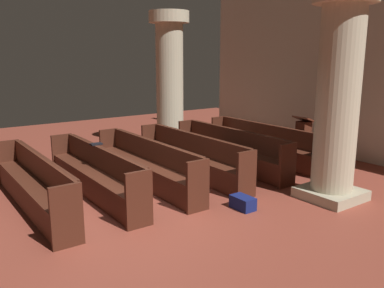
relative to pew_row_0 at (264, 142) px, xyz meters
name	(u,v)px	position (x,y,z in m)	size (l,w,h in m)	color
ground_plane	(132,210)	(1.00, -4.11, -0.47)	(19.20, 19.20, 0.00)	brown
back_wall	(355,67)	(1.00, 1.97, 1.78)	(10.00, 0.16, 4.50)	beige
pew_row_0	(264,142)	(0.00, 0.00, 0.00)	(3.48, 0.47, 0.88)	#4C2316
pew_row_1	(230,148)	(0.00, -1.08, 0.00)	(3.48, 0.46, 0.88)	#4C2316
pew_row_2	(191,154)	(0.00, -2.16, 0.00)	(3.48, 0.46, 0.88)	#4C2316
pew_row_3	(147,162)	(0.00, -3.24, 0.00)	(3.48, 0.47, 0.88)	#4C2316
pew_row_4	(95,171)	(0.00, -4.32, 0.00)	(3.48, 0.46, 0.88)	#4C2316
pew_row_5	(33,182)	(0.00, -5.40, 0.00)	(3.48, 0.47, 0.88)	#4C2316
pillar_aisle_side	(338,93)	(2.60, -0.94, 1.43)	(1.06, 1.06, 3.65)	tan
pillar_far_side	(170,79)	(-2.55, -1.05, 1.43)	(1.06, 1.06, 3.65)	tan
lectern	(303,141)	(0.45, 0.89, -0.02)	(0.48, 0.45, 1.08)	#411E13
hymn_book	(96,144)	(-0.33, -4.13, 0.42)	(0.14, 0.21, 0.03)	black
kneeler_box_navy	(243,203)	(2.05, -2.57, -0.36)	(0.42, 0.25, 0.22)	navy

